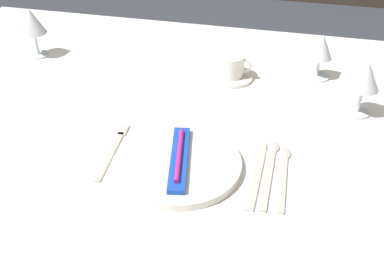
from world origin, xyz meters
TOP-DOWN VIEW (x-y plane):
  - dining_table at (0.00, 0.00)m, footprint 1.80×1.11m
  - dinner_plate at (0.02, -0.23)m, footprint 0.27×0.27m
  - toothbrush_package at (0.02, -0.23)m, footprint 0.07×0.21m
  - fork_outer at (-0.14, -0.20)m, footprint 0.03×0.21m
  - dinner_knife at (0.18, -0.22)m, footprint 0.02×0.22m
  - spoon_soup at (0.21, -0.18)m, footprint 0.03×0.23m
  - spoon_dessert at (0.24, -0.19)m, footprint 0.03×0.21m
  - saucer_left at (0.06, 0.18)m, footprint 0.13×0.13m
  - coffee_cup_left at (0.06, 0.18)m, footprint 0.10×0.08m
  - wine_glass_centre at (0.31, 0.25)m, footprint 0.07×0.07m
  - wine_glass_left at (0.41, 0.08)m, footprint 0.07×0.07m
  - wine_glass_right at (-0.54, 0.19)m, footprint 0.08×0.08m

SIDE VIEW (x-z plane):
  - dining_table at x=0.00m, z-range 0.29..1.03m
  - dinner_knife at x=0.18m, z-range 0.74..0.74m
  - spoon_soup at x=0.21m, z-range 0.74..0.75m
  - spoon_dessert at x=0.24m, z-range 0.74..0.75m
  - fork_outer at x=-0.14m, z-range 0.74..0.74m
  - saucer_left at x=0.06m, z-range 0.74..0.75m
  - dinner_plate at x=0.02m, z-range 0.74..0.76m
  - toothbrush_package at x=0.02m, z-range 0.75..0.78m
  - coffee_cup_left at x=0.06m, z-range 0.75..0.81m
  - wine_glass_centre at x=0.31m, z-range 0.76..0.89m
  - wine_glass_left at x=0.41m, z-range 0.77..0.91m
  - wine_glass_right at x=-0.54m, z-range 0.77..0.92m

